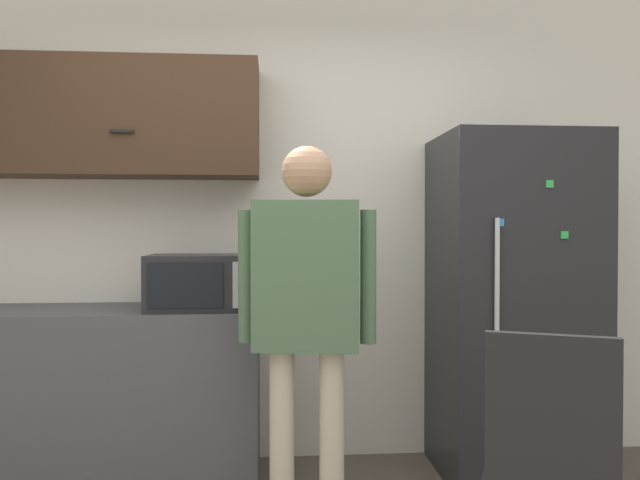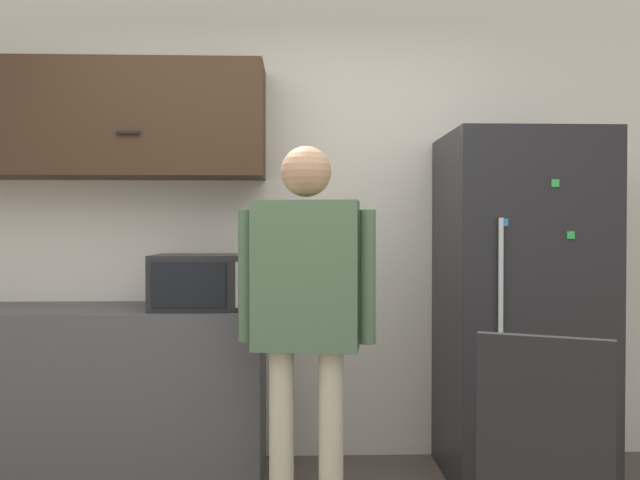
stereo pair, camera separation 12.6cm
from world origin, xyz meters
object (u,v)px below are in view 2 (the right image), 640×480
Objects in this scene: microwave at (204,282)px; chair at (545,464)px; refrigerator at (519,307)px; person at (306,294)px.

microwave is 1.85m from chair.
chair is at bearing -105.72° from refrigerator.
refrigerator is at bearing 0.23° from microwave.
person is 1.16m from chair.
refrigerator reaches higher than chair.
refrigerator is (1.66, 0.01, -0.14)m from microwave.
microwave is at bearing 144.20° from person.
person is at bearing -155.63° from refrigerator.
person is at bearing -44.04° from microwave.
microwave is 0.31× the size of person.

